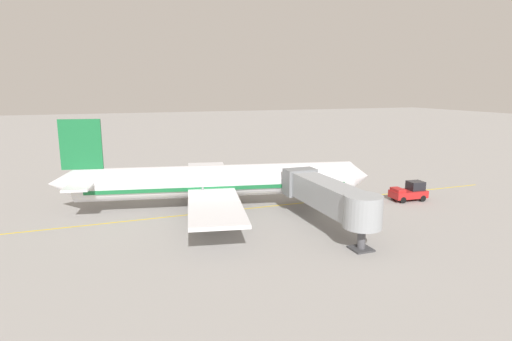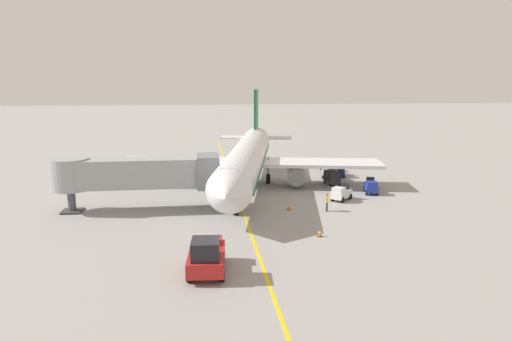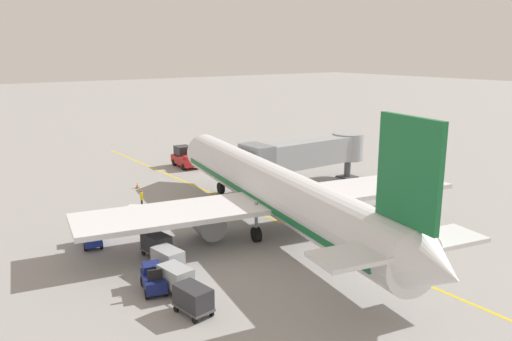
{
  "view_description": "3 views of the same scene",
  "coord_description": "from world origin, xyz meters",
  "views": [
    {
      "loc": [
        44.42,
        -10.72,
        13.97
      ],
      "look_at": [
        -1.83,
        6.29,
        4.11
      ],
      "focal_mm": 29.13,
      "sensor_mm": 36.0,
      "label": 1
    },
    {
      "loc": [
        3.86,
        51.59,
        11.49
      ],
      "look_at": [
        -2.18,
        3.85,
        2.28
      ],
      "focal_mm": 32.11,
      "sensor_mm": 36.0,
      "label": 2
    },
    {
      "loc": [
        -25.04,
        -28.81,
        13.81
      ],
      "look_at": [
        0.86,
        6.89,
        3.36
      ],
      "focal_mm": 36.15,
      "sensor_mm": 36.0,
      "label": 3
    }
  ],
  "objects": [
    {
      "name": "jet_bridge",
      "position": [
        9.49,
        9.8,
        3.46
      ],
      "size": [
        14.98,
        3.5,
        4.98
      ],
      "color": "#93999E",
      "rests_on": "ground"
    },
    {
      "name": "gate_lead_in_line",
      "position": [
        0.0,
        0.0,
        0.0
      ],
      "size": [
        0.24,
        80.0,
        0.01
      ],
      "primitive_type": "cube",
      "color": "gold",
      "rests_on": "ground"
    },
    {
      "name": "safety_cone_nose_left",
      "position": [
        -5.12,
        19.21,
        0.29
      ],
      "size": [
        0.36,
        0.36,
        0.59
      ],
      "color": "black",
      "rests_on": "ground"
    },
    {
      "name": "parked_airliner",
      "position": [
        -1.5,
        1.29,
        3.19
      ],
      "size": [
        30.44,
        37.15,
        10.63
      ],
      "color": "silver",
      "rests_on": "ground"
    },
    {
      "name": "ground_plane",
      "position": [
        0.0,
        0.0,
        0.0
      ],
      "size": [
        400.0,
        400.0,
        0.0
      ],
      "primitive_type": "plane",
      "color": "gray"
    },
    {
      "name": "baggage_cart_tail_end",
      "position": [
        -13.06,
        -6.62,
        0.95
      ],
      "size": [
        1.58,
        2.96,
        1.58
      ],
      "color": "#4C4C51",
      "rests_on": "ground"
    },
    {
      "name": "baggage_cart_third_in_train",
      "position": [
        -12.64,
        -3.8,
        0.95
      ],
      "size": [
        1.58,
        2.96,
        1.58
      ],
      "color": "#4C4C51",
      "rests_on": "ground"
    },
    {
      "name": "ground_crew_wing_walker",
      "position": [
        -7.6,
        12.44,
        0.95
      ],
      "size": [
        0.35,
        0.71,
        1.69
      ],
      "color": "#232328",
      "rests_on": "ground"
    },
    {
      "name": "baggage_cart_front",
      "position": [
        -11.25,
        1.72,
        0.95
      ],
      "size": [
        1.58,
        2.96,
        1.58
      ],
      "color": "#4C4C51",
      "rests_on": "ground"
    },
    {
      "name": "baggage_tug_lead",
      "position": [
        -10.09,
        8.8,
        0.71
      ],
      "size": [
        2.59,
        2.64,
        1.62
      ],
      "color": "silver",
      "rests_on": "ground"
    },
    {
      "name": "safety_cone_nose_right",
      "position": [
        -4.31,
        11.53,
        0.29
      ],
      "size": [
        0.36,
        0.36,
        0.59
      ],
      "color": "black",
      "rests_on": "ground"
    },
    {
      "name": "baggage_cart_second_in_train",
      "position": [
        -11.79,
        -1.09,
        0.95
      ],
      "size": [
        1.58,
        2.96,
        1.58
      ],
      "color": "#4C4C51",
      "rests_on": "ground"
    },
    {
      "name": "pushback_tractor",
      "position": [
        3.55,
        24.91,
        1.1
      ],
      "size": [
        2.5,
        4.54,
        2.4
      ],
      "color": "#B21E1E",
      "rests_on": "ground"
    },
    {
      "name": "baggage_tug_spare",
      "position": [
        -14.12,
        6.41,
        0.71
      ],
      "size": [
        1.76,
        2.7,
        1.62
      ],
      "color": "#1E339E",
      "rests_on": "ground"
    },
    {
      "name": "baggage_tug_trailing",
      "position": [
        -13.58,
        -2.77,
        0.71
      ],
      "size": [
        1.87,
        2.73,
        1.62
      ],
      "color": "navy",
      "rests_on": "ground"
    }
  ]
}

